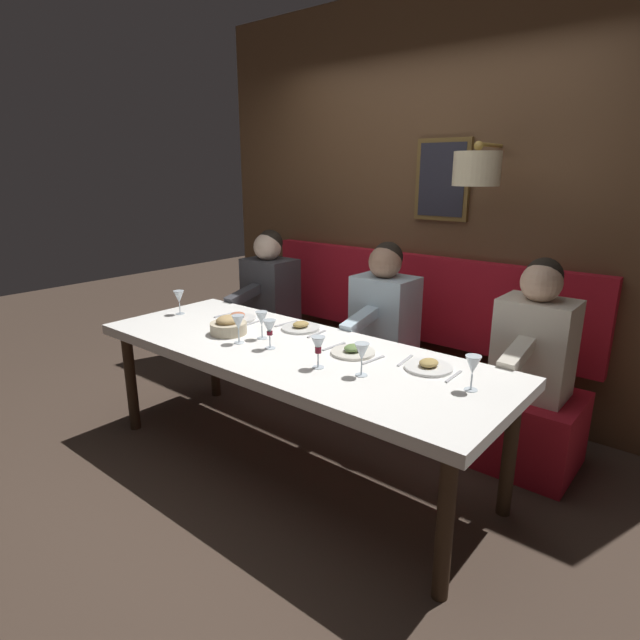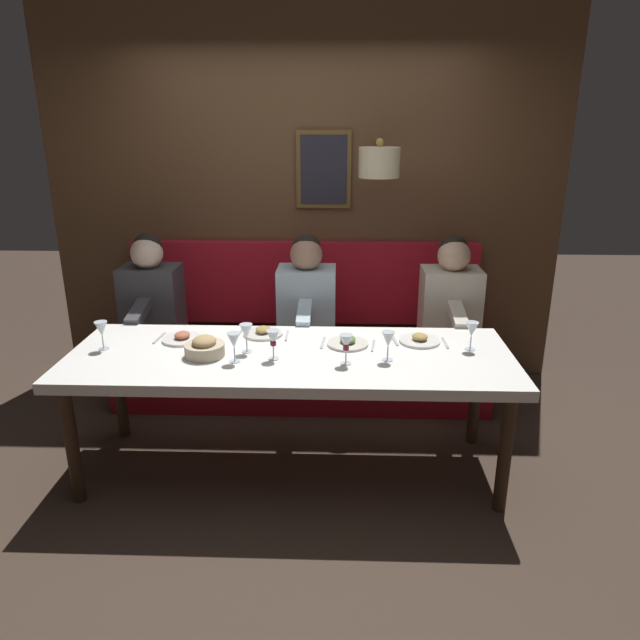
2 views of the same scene
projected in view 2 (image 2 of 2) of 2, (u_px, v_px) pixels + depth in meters
name	position (u px, v px, depth m)	size (l,w,h in m)	color
ground_plane	(292.00, 468.00, 3.50)	(12.00, 12.00, 0.00)	#423328
dining_table	(290.00, 364.00, 3.28)	(0.90, 2.47, 0.74)	white
banquette_bench	(301.00, 373.00, 4.26)	(0.52, 2.67, 0.45)	red
back_wall_panel	(306.00, 204.00, 4.44)	(0.59, 3.87, 2.90)	brown
diner_nearest	(451.00, 297.00, 4.03)	(0.60, 0.40, 0.79)	beige
diner_near	(307.00, 295.00, 4.06)	(0.60, 0.40, 0.79)	silver
diner_middle	(151.00, 294.00, 4.10)	(0.60, 0.40, 0.79)	#3D3D42
place_setting_0	(420.00, 340.00, 3.41)	(0.24, 0.32, 0.05)	white
place_setting_1	(182.00, 338.00, 3.44)	(0.24, 0.32, 0.05)	white
place_setting_2	(348.00, 342.00, 3.37)	(0.24, 0.32, 0.05)	silver
place_setting_3	(263.00, 332.00, 3.53)	(0.24, 0.32, 0.05)	silver
wine_glass_0	(388.00, 340.00, 3.12)	(0.07, 0.07, 0.16)	silver
wine_glass_1	(101.00, 330.00, 3.28)	(0.07, 0.07, 0.16)	silver
wine_glass_2	(246.00, 332.00, 3.24)	(0.07, 0.07, 0.16)	silver
wine_glass_3	(346.00, 343.00, 3.08)	(0.07, 0.07, 0.16)	silver
wine_glass_4	(472.00, 330.00, 3.27)	(0.07, 0.07, 0.16)	silver
wine_glass_5	(273.00, 339.00, 3.14)	(0.07, 0.07, 0.16)	silver
wine_glass_6	(234.00, 341.00, 3.10)	(0.07, 0.07, 0.16)	silver
bread_bowl	(205.00, 348.00, 3.20)	(0.22, 0.22, 0.12)	beige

